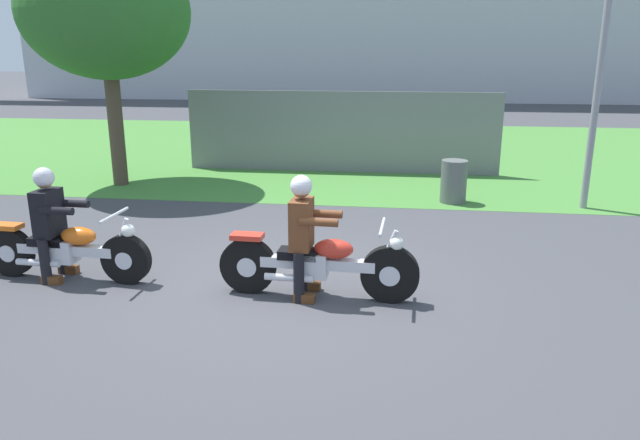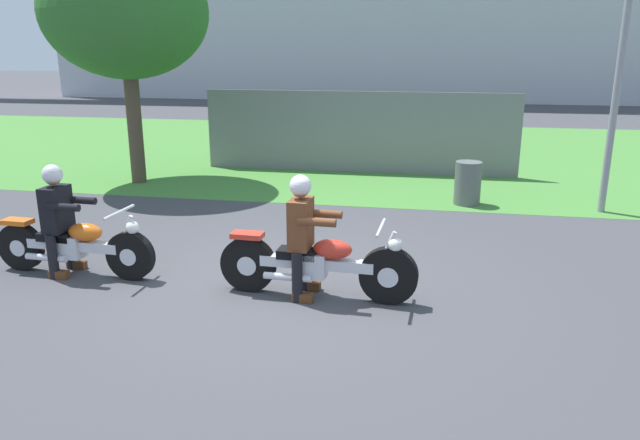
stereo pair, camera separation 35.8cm
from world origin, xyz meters
name	(u,v)px [view 1 (the left image)]	position (x,y,z in m)	size (l,w,h in m)	color
ground	(283,287)	(0.00, 0.00, 0.00)	(120.00, 120.00, 0.00)	#424247
grass_verge	(352,151)	(0.00, 9.83, 0.00)	(60.00, 12.00, 0.01)	#478438
motorcycle_lead	(318,264)	(0.45, -0.23, 0.39)	(2.27, 0.66, 0.88)	black
rider_lead	(303,227)	(0.28, -0.22, 0.82)	(0.56, 0.48, 1.40)	black
motorcycle_follow	(67,250)	(-2.63, -0.09, 0.38)	(2.14, 0.66, 0.86)	black
rider_follow	(50,215)	(-2.80, -0.08, 0.80)	(0.56, 0.48, 1.38)	black
tree_roadside	(105,12)	(-4.38, 5.01, 3.38)	(3.23, 3.23, 4.69)	brown
trash_can	(454,182)	(2.30, 4.39, 0.39)	(0.47, 0.47, 0.78)	#595E5B
fence_segment	(341,132)	(-0.01, 6.92, 0.90)	(7.00, 0.06, 1.80)	slate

